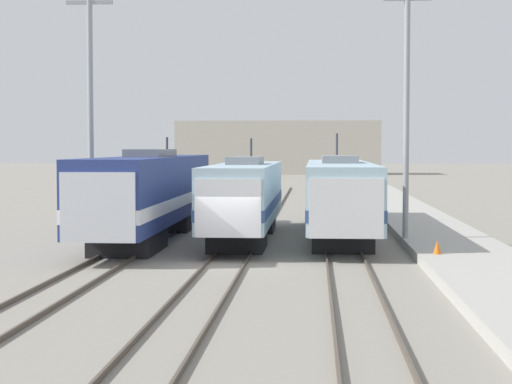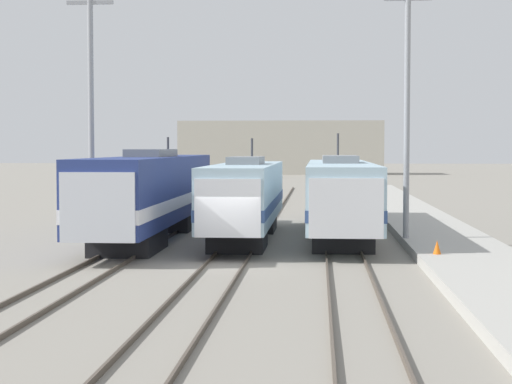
# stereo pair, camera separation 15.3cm
# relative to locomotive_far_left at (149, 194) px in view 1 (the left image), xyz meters

# --- Properties ---
(ground_plane) EXTENTS (400.00, 400.00, 0.00)m
(ground_plane) POSITION_rel_locomotive_far_left_xyz_m (4.45, -8.07, -2.20)
(ground_plane) COLOR gray
(rail_pair_far_left) EXTENTS (1.51, 120.00, 0.15)m
(rail_pair_far_left) POSITION_rel_locomotive_far_left_xyz_m (-0.00, -8.07, -2.12)
(rail_pair_far_left) COLOR #4C4238
(rail_pair_far_left) RESTS_ON ground_plane
(rail_pair_center) EXTENTS (1.51, 120.00, 0.15)m
(rail_pair_center) POSITION_rel_locomotive_far_left_xyz_m (4.45, -8.07, -2.12)
(rail_pair_center) COLOR #4C4238
(rail_pair_center) RESTS_ON ground_plane
(rail_pair_far_right) EXTENTS (1.51, 120.00, 0.15)m
(rail_pair_far_right) POSITION_rel_locomotive_far_left_xyz_m (8.91, -8.07, -2.12)
(rail_pair_far_right) COLOR #4C4238
(rail_pair_far_right) RESTS_ON ground_plane
(locomotive_far_left) EXTENTS (3.01, 20.08, 4.89)m
(locomotive_far_left) POSITION_rel_locomotive_far_left_xyz_m (0.00, 0.00, 0.00)
(locomotive_far_left) COLOR black
(locomotive_far_left) RESTS_ON ground_plane
(locomotive_center) EXTENTS (2.79, 16.50, 4.82)m
(locomotive_center) POSITION_rel_locomotive_far_left_xyz_m (4.45, 0.30, -0.17)
(locomotive_center) COLOR #232326
(locomotive_center) RESTS_ON ground_plane
(locomotive_far_right) EXTENTS (3.08, 19.88, 5.11)m
(locomotive_far_right) POSITION_rel_locomotive_far_left_xyz_m (8.91, 1.92, -0.15)
(locomotive_far_right) COLOR #232326
(locomotive_far_right) RESTS_ON ground_plane
(catenary_tower_left) EXTENTS (2.09, 0.26, 12.27)m
(catenary_tower_left) POSITION_rel_locomotive_far_left_xyz_m (-2.31, -1.65, 4.23)
(catenary_tower_left) COLOR gray
(catenary_tower_left) RESTS_ON ground_plane
(catenary_tower_right) EXTENTS (2.09, 0.26, 12.27)m
(catenary_tower_right) POSITION_rel_locomotive_far_left_xyz_m (11.71, -1.65, 4.23)
(catenary_tower_right) COLOR gray
(catenary_tower_right) RESTS_ON ground_plane
(platform) EXTENTS (4.00, 120.00, 0.38)m
(platform) POSITION_rel_locomotive_far_left_xyz_m (13.57, -8.07, -2.01)
(platform) COLOR #A8A59E
(platform) RESTS_ON ground_plane
(traffic_cone) EXTENTS (0.30, 0.30, 0.52)m
(traffic_cone) POSITION_rel_locomotive_far_left_xyz_m (12.29, -7.32, -1.56)
(traffic_cone) COLOR orange
(traffic_cone) RESTS_ON platform
(depot_building) EXTENTS (32.83, 10.02, 8.59)m
(depot_building) POSITION_rel_locomotive_far_left_xyz_m (1.73, 100.97, 2.10)
(depot_building) COLOR #B2AD9E
(depot_building) RESTS_ON ground_plane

